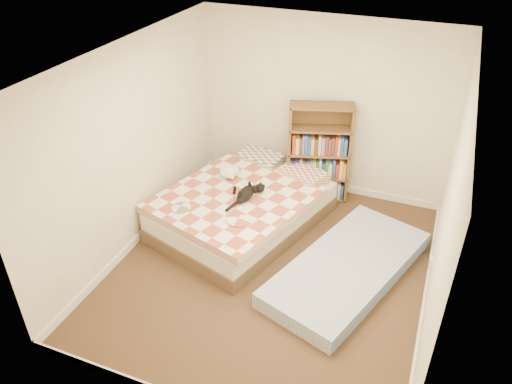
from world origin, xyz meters
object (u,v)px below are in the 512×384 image
at_px(white_dog, 230,172).
at_px(floor_mattress, 348,268).
at_px(bed, 244,206).
at_px(black_cat, 247,192).
at_px(bookshelf, 318,164).

bearing_deg(white_dog, floor_mattress, -14.72).
xyz_separation_m(bed, black_cat, (0.10, -0.15, 0.33)).
bearing_deg(black_cat, bed, 158.99).
distance_m(floor_mattress, black_cat, 1.53).
height_order(bed, floor_mattress, bed).
distance_m(bookshelf, floor_mattress, 1.77).
bearing_deg(white_dog, bed, -30.16).
height_order(floor_mattress, white_dog, white_dog).
bearing_deg(bed, black_cat, -39.46).
bearing_deg(black_cat, white_dog, 171.64).
height_order(bookshelf, floor_mattress, bookshelf).
bearing_deg(bookshelf, bed, -142.54).
height_order(black_cat, white_dog, black_cat).
xyz_separation_m(bookshelf, white_dog, (-1.01, -0.77, 0.07)).
relative_size(bookshelf, black_cat, 2.15).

